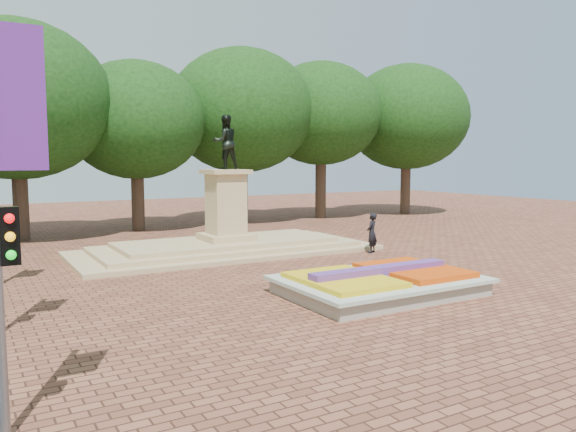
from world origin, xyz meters
name	(u,v)px	position (x,y,z in m)	size (l,w,h in m)	color
ground	(320,285)	(0.00, 0.00, 0.00)	(90.00, 90.00, 0.00)	brown
flower_bed	(380,282)	(1.03, -2.00, 0.38)	(6.30, 4.30, 0.91)	gray
monument	(226,234)	(0.00, 8.00, 0.88)	(14.00, 6.00, 6.40)	tan
tree_row_back	(195,123)	(2.33, 18.00, 6.67)	(44.80, 8.80, 10.43)	#34251C
pedestrian	(372,233)	(5.86, 4.50, 0.95)	(0.69, 0.45, 1.89)	black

